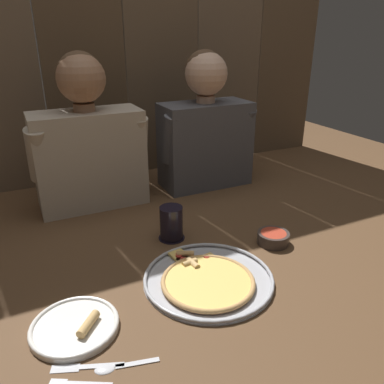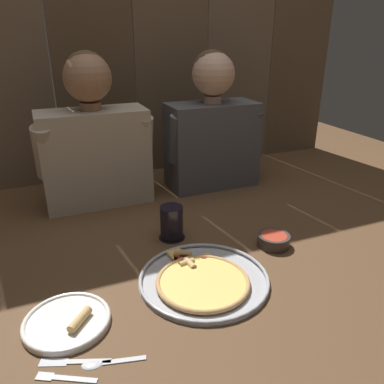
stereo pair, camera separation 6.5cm
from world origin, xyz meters
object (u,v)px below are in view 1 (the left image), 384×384
Objects in this scene: pizza_tray at (207,279)px; diner_right at (206,127)px; dipping_bowl at (273,237)px; diner_left at (88,140)px; dinner_plate at (75,326)px; drinking_glass at (171,223)px.

diner_right reaches higher than pizza_tray.
dipping_bowl is 0.64m from diner_right.
diner_left is at bearing 128.98° from dipping_bowl.
drinking_glass is (0.38, 0.30, 0.05)m from dinner_plate.
drinking_glass is 0.20× the size of diner_left.
drinking_glass is at bearing 148.73° from dipping_bowl.
diner_left is at bearing 74.00° from dinner_plate.
pizza_tray is at bearing -75.76° from diner_left.
dinner_plate is 0.69m from dipping_bowl.
dipping_bowl reaches higher than pizza_tray.
pizza_tray is 1.76× the size of dinner_plate.
dipping_bowl is at bearing -31.27° from drinking_glass.
pizza_tray is at bearing 4.60° from dinner_plate.
dipping_bowl is 0.79m from diner_left.
diner_right reaches higher than dipping_bowl.
dinner_plate is 0.35× the size of diner_left.
pizza_tray is 3.18× the size of drinking_glass.
dinner_plate reaches higher than pizza_tray.
drinking_glass reaches higher than pizza_tray.
pizza_tray is 0.28m from drinking_glass.
diner_right is (0.04, 0.58, 0.25)m from dipping_bowl.
diner_left is at bearing 113.63° from drinking_glass.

